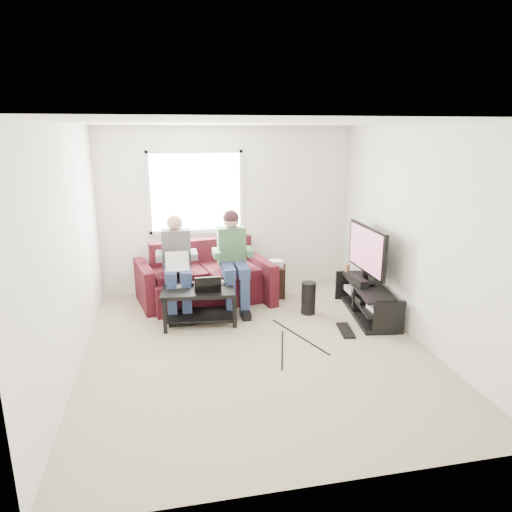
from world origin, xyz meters
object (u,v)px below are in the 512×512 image
(subwoofer, at_px, (308,298))
(end_table, at_px, (275,280))
(coffee_table, at_px, (198,298))
(tv_stand, at_px, (367,301))
(tv, at_px, (367,251))
(sofa, at_px, (204,280))

(subwoofer, height_order, end_table, end_table)
(end_table, bearing_deg, coffee_table, -147.46)
(tv_stand, relative_size, tv, 1.28)
(tv, bearing_deg, coffee_table, 177.27)
(tv_stand, xyz_separation_m, end_table, (-1.08, 1.01, 0.06))
(end_table, bearing_deg, subwoofer, -69.60)
(coffee_table, xyz_separation_m, tv_stand, (2.34, -0.21, -0.15))
(tv, height_order, end_table, tv)
(sofa, xyz_separation_m, tv, (2.18, -0.92, 0.58))
(sofa, height_order, tv_stand, sofa)
(tv, bearing_deg, tv_stand, -88.53)
(sofa, relative_size, subwoofer, 4.54)
(coffee_table, xyz_separation_m, tv, (2.33, -0.11, 0.55))
(subwoofer, distance_m, end_table, 0.85)
(sofa, relative_size, end_table, 3.61)
(coffee_table, distance_m, tv_stand, 2.35)
(tv_stand, bearing_deg, tv, 91.47)
(tv, bearing_deg, subwoofer, 171.22)
(end_table, bearing_deg, tv, -40.25)
(tv, bearing_deg, end_table, 139.75)
(coffee_table, relative_size, tv, 0.92)
(sofa, distance_m, tv, 2.44)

